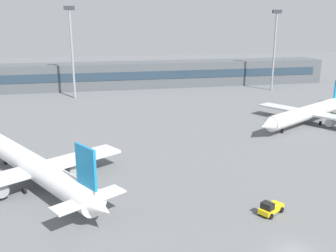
{
  "coord_description": "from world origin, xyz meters",
  "views": [
    {
      "loc": [
        -19.87,
        -29.61,
        22.83
      ],
      "look_at": [
        -4.47,
        40.0,
        3.0
      ],
      "focal_mm": 39.82,
      "sensor_mm": 36.0,
      "label": 1
    }
  ],
  "objects_px": {
    "airplane_near": "(33,166)",
    "floodlight_tower_west": "(72,47)",
    "baggage_tug_yellow": "(270,208)",
    "floodlight_tower_east": "(275,45)",
    "airplane_mid": "(308,113)"
  },
  "relations": [
    {
      "from": "baggage_tug_yellow",
      "to": "floodlight_tower_west",
      "type": "height_order",
      "value": "floodlight_tower_west"
    },
    {
      "from": "airplane_mid",
      "to": "floodlight_tower_east",
      "type": "xyz_separation_m",
      "value": [
        13.6,
        43.57,
        12.73
      ]
    },
    {
      "from": "airplane_near",
      "to": "baggage_tug_yellow",
      "type": "relative_size",
      "value": 8.94
    },
    {
      "from": "airplane_near",
      "to": "floodlight_tower_east",
      "type": "bearing_deg",
      "value": 42.2
    },
    {
      "from": "baggage_tug_yellow",
      "to": "floodlight_tower_east",
      "type": "xyz_separation_m",
      "value": [
        41.97,
        80.38,
        14.73
      ]
    },
    {
      "from": "airplane_mid",
      "to": "baggage_tug_yellow",
      "type": "height_order",
      "value": "airplane_mid"
    },
    {
      "from": "floodlight_tower_west",
      "to": "floodlight_tower_east",
      "type": "relative_size",
      "value": 1.02
    },
    {
      "from": "baggage_tug_yellow",
      "to": "floodlight_tower_east",
      "type": "relative_size",
      "value": 0.14
    },
    {
      "from": "airplane_near",
      "to": "floodlight_tower_west",
      "type": "distance_m",
      "value": 66.7
    },
    {
      "from": "airplane_near",
      "to": "floodlight_tower_west",
      "type": "bearing_deg",
      "value": 85.95
    },
    {
      "from": "airplane_mid",
      "to": "floodlight_tower_west",
      "type": "distance_m",
      "value": 70.32
    },
    {
      "from": "airplane_mid",
      "to": "floodlight_tower_west",
      "type": "relative_size",
      "value": 1.22
    },
    {
      "from": "airplane_mid",
      "to": "floodlight_tower_east",
      "type": "height_order",
      "value": "floodlight_tower_east"
    },
    {
      "from": "airplane_near",
      "to": "floodlight_tower_west",
      "type": "relative_size",
      "value": 1.25
    },
    {
      "from": "baggage_tug_yellow",
      "to": "floodlight_tower_west",
      "type": "xyz_separation_m",
      "value": [
        -24.89,
        80.82,
        15.05
      ]
    }
  ]
}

